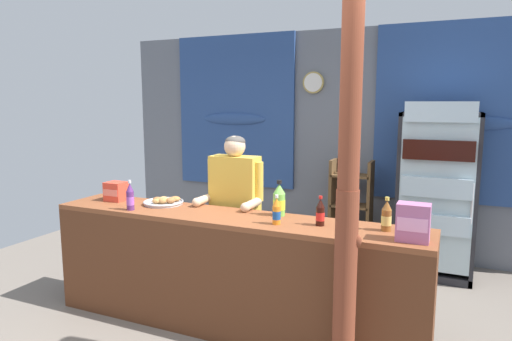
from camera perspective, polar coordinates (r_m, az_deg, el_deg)
name	(u,v)px	position (r m, az deg, el deg)	size (l,w,h in m)	color
ground_plane	(276,296)	(4.52, 2.54, -15.56)	(7.45, 7.45, 0.00)	slate
back_wall_curtained	(329,137)	(5.74, 9.25, 4.16)	(5.57, 0.22, 2.72)	slate
stall_counter	(223,264)	(3.65, -4.19, -11.73)	(3.12, 0.53, 0.95)	brown
timber_post	(348,199)	(2.82, 11.49, -3.51)	(0.17, 0.14, 2.65)	brown
drink_fridge	(437,182)	(5.10, 21.89, -1.38)	(0.79, 0.63, 1.86)	#232328
bottle_shelf_rack	(351,208)	(5.43, 11.84, -4.63)	(0.48, 0.28, 1.18)	brown
plastic_lawn_chair	(225,217)	(5.43, -3.96, -5.87)	(0.45, 0.45, 0.86)	silver
shopkeeper	(235,200)	(4.07, -2.70, -3.72)	(0.55, 0.42, 1.56)	#28282D
soda_bottle_lime_soda	(279,201)	(3.61, 2.93, -3.81)	(0.10, 0.10, 0.29)	#75C64C
soda_bottle_iced_tea	(386,217)	(3.31, 16.13, -5.60)	(0.07, 0.07, 0.24)	brown
soda_bottle_orange_soda	(277,212)	(3.36, 2.61, -5.23)	(0.06, 0.06, 0.22)	orange
soda_bottle_grape_soda	(130,197)	(3.93, -15.59, -3.29)	(0.06, 0.06, 0.25)	#56286B
soda_bottle_cola	(320,213)	(3.35, 8.11, -5.33)	(0.06, 0.06, 0.22)	black
snack_box_wafer	(413,223)	(3.12, 19.20, -6.21)	(0.21, 0.13, 0.25)	#B76699
snack_box_crackers	(116,191)	(4.34, -17.23, -2.53)	(0.18, 0.16, 0.17)	#E5422D
pastry_tray	(164,202)	(4.10, -11.51, -3.87)	(0.36, 0.36, 0.07)	#BCBCC1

